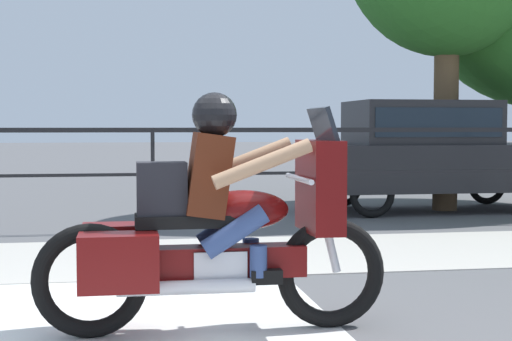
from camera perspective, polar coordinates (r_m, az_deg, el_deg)
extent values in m
cube|color=#B7B2A8|center=(8.12, -6.95, -6.24)|extent=(44.00, 2.40, 0.01)
cube|color=black|center=(10.04, -7.54, 2.94)|extent=(36.00, 0.04, 0.06)
cube|color=black|center=(10.05, -7.51, -0.28)|extent=(36.00, 0.03, 0.04)
cylinder|color=black|center=(10.06, -7.51, -0.66)|extent=(0.05, 0.05, 1.32)
torus|color=black|center=(5.27, 5.47, -7.43)|extent=(0.73, 0.11, 0.73)
torus|color=black|center=(5.10, -11.97, -7.85)|extent=(0.73, 0.11, 0.73)
cube|color=#5B0C0C|center=(5.11, -3.10, -6.63)|extent=(1.19, 0.22, 0.20)
cube|color=silver|center=(5.12, -2.75, -7.17)|extent=(0.34, 0.26, 0.26)
ellipsoid|color=#5B0C0C|center=(5.09, -1.01, -2.89)|extent=(0.61, 0.30, 0.26)
cube|color=black|center=(5.05, -4.88, -3.63)|extent=(0.69, 0.28, 0.08)
cube|color=#5B0C0C|center=(5.18, 4.65, -1.13)|extent=(0.20, 0.60, 0.60)
cube|color=#1E232B|center=(5.17, 4.89, 3.32)|extent=(0.10, 0.51, 0.24)
cylinder|color=silver|center=(5.14, 3.14, -0.60)|extent=(0.04, 0.70, 0.04)
cylinder|color=silver|center=(4.96, -5.07, -8.47)|extent=(0.86, 0.09, 0.09)
cube|color=#5B0C0C|center=(4.83, -9.97, -6.58)|extent=(0.48, 0.28, 0.35)
cube|color=#5B0C0C|center=(5.31, -9.94, -5.70)|extent=(0.48, 0.28, 0.35)
cylinder|color=silver|center=(5.22, 5.17, -4.31)|extent=(0.20, 0.06, 0.58)
cube|color=#4C1E0F|center=(5.04, -3.48, -0.32)|extent=(0.31, 0.36, 0.55)
sphere|color=tan|center=(5.03, -3.04, 3.84)|extent=(0.23, 0.23, 0.23)
sphere|color=black|center=(5.03, -3.04, 4.06)|extent=(0.29, 0.29, 0.29)
cylinder|color=#33477A|center=(4.94, -1.54, -4.47)|extent=(0.44, 0.13, 0.34)
cylinder|color=#33477A|center=(5.00, 0.17, -6.60)|extent=(0.11, 0.11, 0.20)
cube|color=black|center=(5.02, 0.74, -7.72)|extent=(0.20, 0.10, 0.09)
cylinder|color=#33477A|center=(5.24, -2.01, -4.04)|extent=(0.44, 0.13, 0.34)
cylinder|color=#33477A|center=(5.29, -0.38, -6.06)|extent=(0.11, 0.11, 0.20)
cube|color=black|center=(5.31, 0.16, -7.11)|extent=(0.20, 0.10, 0.09)
cylinder|color=tan|center=(4.78, 0.46, 0.48)|extent=(0.63, 0.09, 0.31)
cylinder|color=tan|center=(5.37, -0.66, 0.79)|extent=(0.63, 0.09, 0.31)
cube|color=black|center=(5.02, -6.88, -1.36)|extent=(0.31, 0.24, 0.35)
cube|color=#232326|center=(12.71, 12.86, 0.28)|extent=(4.14, 1.73, 0.72)
cube|color=#232326|center=(12.60, 11.85, 3.43)|extent=(2.15, 1.52, 0.67)
cube|color=#19232D|center=(13.03, 16.19, 3.36)|extent=(0.04, 1.35, 0.54)
cube|color=#19232D|center=(12.60, 11.85, 3.43)|extent=(1.98, 1.55, 0.44)
torus|color=black|center=(13.98, 16.46, -0.98)|extent=(0.68, 0.11, 0.68)
torus|color=black|center=(11.55, 8.45, -1.74)|extent=(0.68, 0.11, 0.68)
torus|color=black|center=(13.06, 6.30, -1.15)|extent=(0.68, 0.11, 0.68)
cylinder|color=brown|center=(12.83, 13.64, 3.64)|extent=(0.39, 0.39, 2.90)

